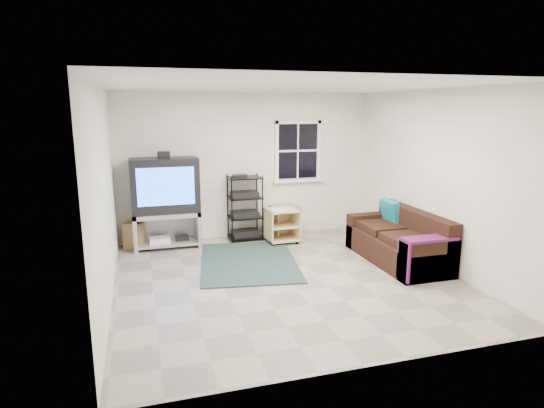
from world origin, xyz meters
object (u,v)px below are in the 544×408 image
object	(u,v)px
av_rack	(245,212)
side_table_right	(281,223)
tv_unit	(165,195)
sofa	(399,242)
side_table_left	(284,220)

from	to	relation	value
av_rack	side_table_right	distance (m)	0.68
av_rack	side_table_right	size ratio (longest dim) A/B	1.89
tv_unit	sofa	world-z (taller)	tv_unit
av_rack	side_table_left	distance (m)	0.77
tv_unit	side_table_right	world-z (taller)	tv_unit
side_table_left	side_table_right	world-z (taller)	side_table_right
side_table_left	side_table_right	distance (m)	0.39
side_table_right	sofa	world-z (taller)	sofa
av_rack	tv_unit	bearing A→B (deg)	-177.32
av_rack	sofa	xyz separation A→B (m)	(2.01, -1.84, -0.21)
side_table_right	sofa	xyz separation A→B (m)	(1.44, -1.52, -0.04)
av_rack	side_table_left	bearing A→B (deg)	1.21
tv_unit	side_table_right	bearing A→B (deg)	-7.70
tv_unit	side_table_left	size ratio (longest dim) A/B	2.93
tv_unit	side_table_right	xyz separation A→B (m)	(1.94, -0.26, -0.55)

